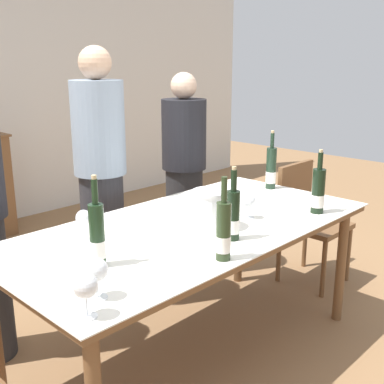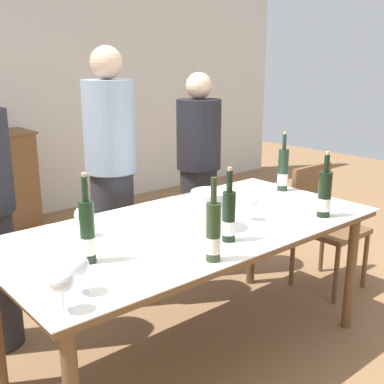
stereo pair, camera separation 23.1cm
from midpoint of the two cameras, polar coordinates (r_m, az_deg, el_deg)
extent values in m
plane|color=olive|center=(2.89, -2.42, -18.64)|extent=(12.00, 12.00, 0.00)
cylinder|color=brown|center=(3.15, 15.23, -8.53)|extent=(0.06, 0.06, 0.73)
cylinder|color=brown|center=(3.58, 3.74, -5.11)|extent=(0.06, 0.06, 0.73)
cube|color=brown|center=(2.55, -2.61, -4.46)|extent=(2.01, 0.97, 0.04)
cube|color=white|center=(2.54, -2.61, -4.02)|extent=(2.04, 1.00, 0.01)
cylinder|color=white|center=(2.46, -0.42, -2.11)|extent=(0.19, 0.19, 0.20)
cylinder|color=white|center=(2.44, -0.42, 0.00)|extent=(0.20, 0.20, 0.01)
cylinder|color=black|center=(2.77, 12.44, 0.07)|extent=(0.07, 0.07, 0.25)
cylinder|color=white|center=(2.78, 12.37, -1.04)|extent=(0.07, 0.07, 0.07)
cylinder|color=black|center=(2.73, 12.65, 3.60)|extent=(0.03, 0.03, 0.10)
cylinder|color=tan|center=(2.72, 12.72, 4.75)|extent=(0.02, 0.02, 0.02)
cylinder|color=#28381E|center=(2.06, 0.55, -4.75)|extent=(0.06, 0.06, 0.26)
cylinder|color=white|center=(2.08, 0.54, -6.21)|extent=(0.07, 0.07, 0.07)
cylinder|color=#28381E|center=(2.01, 0.56, 0.22)|extent=(0.03, 0.03, 0.11)
cylinder|color=black|center=(2.06, -14.37, -5.08)|extent=(0.06, 0.06, 0.27)
cylinder|color=white|center=(2.08, -14.26, -6.62)|extent=(0.07, 0.07, 0.08)
cylinder|color=black|center=(2.01, -14.72, -0.01)|extent=(0.03, 0.03, 0.11)
cylinder|color=tan|center=(1.99, -14.84, 1.69)|extent=(0.02, 0.02, 0.02)
cylinder|color=black|center=(2.30, 2.02, -2.85)|extent=(0.06, 0.06, 0.24)
cylinder|color=white|center=(2.31, 2.01, -4.11)|extent=(0.07, 0.07, 0.07)
cylinder|color=black|center=(2.25, 2.06, 1.33)|extent=(0.03, 0.03, 0.10)
cylinder|color=tan|center=(2.24, 2.08, 2.81)|extent=(0.02, 0.02, 0.02)
cylinder|color=#1E3323|center=(3.25, 7.36, 2.78)|extent=(0.07, 0.07, 0.28)
cylinder|color=white|center=(3.26, 7.32, 1.73)|extent=(0.07, 0.07, 0.08)
cylinder|color=#1E3323|center=(3.22, 7.48, 6.05)|extent=(0.03, 0.03, 0.10)
cylinder|color=tan|center=(3.21, 7.51, 7.07)|extent=(0.02, 0.02, 0.02)
cylinder|color=white|center=(1.74, -16.18, -14.08)|extent=(0.07, 0.07, 0.00)
cylinder|color=white|center=(1.72, -16.29, -12.83)|extent=(0.01, 0.01, 0.08)
sphere|color=white|center=(1.68, -16.47, -10.69)|extent=(0.09, 0.09, 0.09)
cylinder|color=white|center=(1.85, -14.75, -12.09)|extent=(0.07, 0.07, 0.00)
cylinder|color=white|center=(1.83, -14.83, -10.95)|extent=(0.01, 0.01, 0.08)
sphere|color=white|center=(1.80, -14.98, -8.97)|extent=(0.09, 0.09, 0.09)
cylinder|color=white|center=(2.41, -15.30, -5.50)|extent=(0.06, 0.06, 0.00)
cylinder|color=white|center=(2.40, -15.37, -4.53)|extent=(0.01, 0.01, 0.08)
sphere|color=white|center=(2.38, -15.49, -2.99)|extent=(0.08, 0.08, 0.08)
cylinder|color=white|center=(2.65, 4.16, -3.11)|extent=(0.07, 0.07, 0.00)
cylinder|color=white|center=(2.64, 4.18, -2.36)|extent=(0.01, 0.01, 0.07)
sphere|color=white|center=(2.62, 4.21, -1.09)|extent=(0.08, 0.08, 0.08)
cylinder|color=brown|center=(3.48, 13.48, -8.92)|extent=(0.03, 0.03, 0.42)
cylinder|color=brown|center=(3.78, 16.37, -7.13)|extent=(0.03, 0.03, 0.42)
cylinder|color=brown|center=(3.66, 8.47, -7.41)|extent=(0.03, 0.03, 0.42)
cylinder|color=brown|center=(3.95, 11.62, -5.83)|extent=(0.03, 0.03, 0.42)
cube|color=brown|center=(3.63, 12.69, -3.95)|extent=(0.42, 0.42, 0.04)
cube|color=brown|center=(3.66, 10.35, 0.10)|extent=(0.42, 0.04, 0.42)
cylinder|color=#2D2D33|center=(3.27, -12.39, -5.72)|extent=(0.28, 0.28, 0.92)
cylinder|color=#8C9EB2|center=(3.09, -13.18, 7.40)|extent=(0.33, 0.33, 0.58)
sphere|color=#DBAD89|center=(3.06, -13.64, 14.69)|extent=(0.20, 0.20, 0.20)
cylinder|color=#262628|center=(3.73, -2.70, -3.44)|extent=(0.28, 0.28, 0.83)
cylinder|color=black|center=(3.57, -2.83, 6.84)|extent=(0.33, 0.33, 0.51)
sphere|color=beige|center=(3.53, -2.91, 12.48)|extent=(0.19, 0.19, 0.19)
camera|label=1|loc=(0.12, -92.66, -0.73)|focal=45.00mm
camera|label=2|loc=(0.12, 87.34, 0.73)|focal=45.00mm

